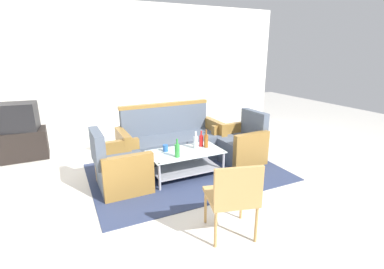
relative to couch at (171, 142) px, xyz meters
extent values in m
plane|color=beige|center=(0.09, -1.37, -0.32)|extent=(14.00, 14.00, 0.00)
cube|color=silver|center=(0.09, 1.69, 1.08)|extent=(6.52, 0.12, 2.80)
cube|color=#2D3856|center=(0.02, -0.63, -0.31)|extent=(2.92, 2.04, 0.01)
cube|color=#4C5666|center=(0.00, -0.05, -0.10)|extent=(1.61, 0.71, 0.42)
cube|color=#4C5666|center=(0.00, 0.27, 0.35)|extent=(1.60, 0.15, 0.48)
cube|color=olive|center=(0.84, -0.05, 0.00)|extent=(0.13, 0.70, 0.62)
cube|color=olive|center=(-0.84, -0.06, 0.00)|extent=(0.13, 0.70, 0.62)
cube|color=olive|center=(0.00, 0.27, 0.62)|extent=(1.64, 0.11, 0.06)
cube|color=#4C5666|center=(-1.00, -0.69, -0.11)|extent=(0.67, 0.61, 0.40)
cube|color=#4C5666|center=(-1.31, -0.69, 0.32)|extent=(0.13, 0.60, 0.45)
cube|color=olive|center=(-1.00, -0.36, -0.02)|extent=(0.66, 0.11, 0.58)
cube|color=olive|center=(-0.99, -1.02, -0.02)|extent=(0.66, 0.11, 0.58)
cube|color=#4C5666|center=(1.03, -0.57, -0.11)|extent=(0.68, 0.63, 0.40)
cube|color=#4C5666|center=(1.34, -0.56, 0.32)|extent=(0.14, 0.60, 0.45)
cube|color=olive|center=(1.04, -0.90, -0.02)|extent=(0.66, 0.13, 0.58)
cube|color=olive|center=(1.01, -0.24, -0.02)|extent=(0.66, 0.13, 0.58)
cube|color=silver|center=(-0.07, -0.76, 0.09)|extent=(1.10, 0.60, 0.02)
cube|color=#9E9EA5|center=(-0.07, -0.76, -0.19)|extent=(1.00, 0.52, 0.02)
cylinder|color=#9E9EA5|center=(-0.58, -0.50, -0.11)|extent=(0.04, 0.04, 0.40)
cylinder|color=#9E9EA5|center=(0.44, -0.50, -0.11)|extent=(0.04, 0.04, 0.40)
cylinder|color=#9E9EA5|center=(-0.58, -1.02, -0.11)|extent=(0.04, 0.04, 0.40)
cylinder|color=#9E9EA5|center=(0.44, -1.02, -0.11)|extent=(0.04, 0.04, 0.40)
cylinder|color=brown|center=(0.30, -0.72, 0.19)|extent=(0.07, 0.07, 0.20)
cylinder|color=brown|center=(0.30, -0.72, 0.33)|extent=(0.02, 0.02, 0.08)
cylinder|color=#2D8C38|center=(-0.27, -0.91, 0.19)|extent=(0.07, 0.07, 0.19)
cylinder|color=#2D8C38|center=(-0.27, -0.91, 0.32)|extent=(0.03, 0.03, 0.08)
cylinder|color=silver|center=(0.13, -0.69, 0.19)|extent=(0.07, 0.07, 0.19)
cylinder|color=silver|center=(0.13, -0.69, 0.32)|extent=(0.03, 0.03, 0.08)
cylinder|color=red|center=(0.25, -0.65, 0.18)|extent=(0.06, 0.06, 0.18)
cylinder|color=red|center=(0.25, -0.65, 0.31)|extent=(0.02, 0.02, 0.08)
cylinder|color=#2659A5|center=(-0.34, -0.62, 0.14)|extent=(0.08, 0.08, 0.10)
cube|color=black|center=(-2.36, 1.18, -0.06)|extent=(0.80, 0.50, 0.52)
cube|color=black|center=(-2.36, 1.18, 0.44)|extent=(0.65, 0.51, 0.48)
cube|color=black|center=(-2.34, 1.41, 0.44)|extent=(0.51, 0.07, 0.36)
cube|color=#AD844C|center=(-0.21, -2.20, 0.10)|extent=(0.59, 0.59, 0.04)
cube|color=#AD844C|center=(-0.27, -2.41, 0.32)|extent=(0.47, 0.16, 0.40)
cylinder|color=#AD844C|center=(-0.36, -1.94, -0.11)|extent=(0.03, 0.03, 0.42)
cylinder|color=#AD844C|center=(0.04, -2.05, -0.11)|extent=(0.03, 0.03, 0.42)
cylinder|color=#AD844C|center=(-0.47, -2.35, -0.11)|extent=(0.03, 0.03, 0.42)
cylinder|color=#AD844C|center=(-0.06, -2.45, -0.11)|extent=(0.03, 0.03, 0.42)
camera|label=1|loc=(-1.69, -4.37, 1.57)|focal=26.35mm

